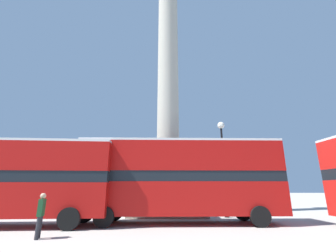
% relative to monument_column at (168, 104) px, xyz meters
% --- Properties ---
extents(ground_plane, '(200.00, 200.00, 0.00)m').
position_rel_monument_column_xyz_m(ground_plane, '(0.00, 0.00, -8.72)').
color(ground_plane, '#ADA89E').
extents(monument_column, '(5.35, 5.35, 25.93)m').
position_rel_monument_column_xyz_m(monument_column, '(0.00, 0.00, 0.00)').
color(monument_column, '#A39E8E').
rests_on(monument_column, ground_plane).
extents(bus_a, '(11.03, 3.14, 4.45)m').
position_rel_monument_column_xyz_m(bus_a, '(0.77, -4.72, -6.27)').
color(bus_a, '#A80F0C').
rests_on(bus_a, ground_plane).
extents(bus_c, '(10.59, 3.53, 4.22)m').
position_rel_monument_column_xyz_m(bus_c, '(-8.11, -5.97, -6.38)').
color(bus_c, '#A80F0C').
rests_on(bus_c, ground_plane).
extents(equestrian_statue, '(3.92, 3.64, 6.13)m').
position_rel_monument_column_xyz_m(equestrian_statue, '(-9.97, 5.28, -6.95)').
color(equestrian_statue, '#A39E8E').
rests_on(equestrian_statue, ground_plane).
extents(street_lamp, '(0.50, 0.50, 6.57)m').
position_rel_monument_column_xyz_m(street_lamp, '(3.93, -1.79, -4.60)').
color(street_lamp, black).
rests_on(street_lamp, ground_plane).
extents(pedestrian_near_lamp, '(0.28, 0.46, 1.65)m').
position_rel_monument_column_xyz_m(pedestrian_near_lamp, '(-4.73, -8.63, -7.81)').
color(pedestrian_near_lamp, '#28282D').
rests_on(pedestrian_near_lamp, ground_plane).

